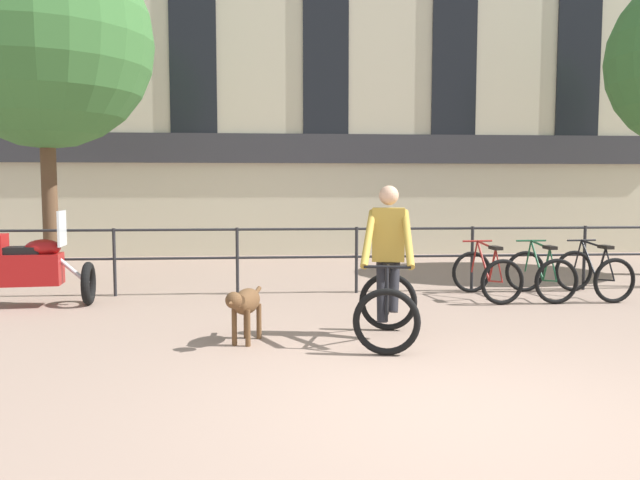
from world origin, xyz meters
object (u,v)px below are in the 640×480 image
at_px(cyclist_with_bike, 388,271).
at_px(dog, 245,304).
at_px(parked_bicycle_near_lamp, 486,275).
at_px(parked_bicycle_mid_right, 593,274).
at_px(parked_motorcycle, 28,267).
at_px(parked_bicycle_mid_left, 540,274).

xyz_separation_m(cyclist_with_bike, dog, (-1.57, -0.07, -0.33)).
bearing_deg(parked_bicycle_near_lamp, parked_bicycle_mid_right, 174.43).
height_order(dog, parked_motorcycle, parked_motorcycle).
bearing_deg(parked_bicycle_near_lamp, parked_motorcycle, -4.50).
distance_m(cyclist_with_bike, parked_motorcycle, 5.18).
bearing_deg(dog, parked_bicycle_mid_left, 48.29).
relative_size(dog, parked_bicycle_near_lamp, 0.75).
relative_size(parked_motorcycle, parked_bicycle_mid_right, 1.51).
xyz_separation_m(dog, parked_motorcycle, (-3.11, 2.29, 0.13)).
distance_m(cyclist_with_bike, dog, 1.60).
xyz_separation_m(cyclist_with_bike, parked_motorcycle, (-4.68, 2.22, -0.20)).
relative_size(cyclist_with_bike, dog, 1.95).
bearing_deg(cyclist_with_bike, parked_bicycle_near_lamp, 61.81).
bearing_deg(dog, parked_bicycle_near_lamp, 53.75).
bearing_deg(cyclist_with_bike, parked_motorcycle, 166.21).
height_order(cyclist_with_bike, parked_bicycle_mid_right, cyclist_with_bike).
relative_size(parked_motorcycle, parked_bicycle_mid_left, 1.55).
bearing_deg(parked_bicycle_mid_right, cyclist_with_bike, 28.30).
relative_size(cyclist_with_bike, parked_motorcycle, 0.97).
distance_m(cyclist_with_bike, parked_bicycle_mid_right, 4.34).
height_order(dog, parked_bicycle_near_lamp, parked_bicycle_near_lamp).
distance_m(parked_bicycle_near_lamp, parked_bicycle_mid_left, 0.84).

